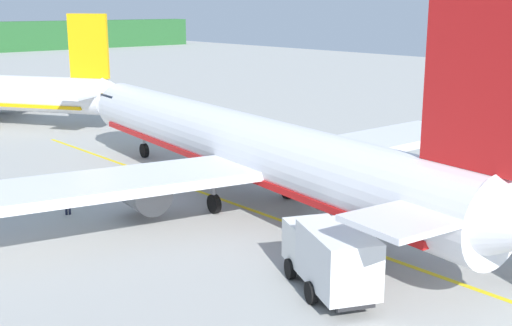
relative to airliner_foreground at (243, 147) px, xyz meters
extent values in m
cylinder|color=white|center=(0.07, 0.56, 0.11)|extent=(8.19, 36.19, 3.80)
cone|color=white|center=(2.43, 19.62, 0.11)|extent=(3.88, 2.83, 3.61)
cube|color=#192333|center=(2.16, 17.44, 0.96)|extent=(3.50, 2.78, 0.60)
cube|color=white|center=(-9.25, -0.30, -0.56)|extent=(16.67, 8.29, 0.50)
cylinder|color=slate|center=(-6.31, 1.15, -1.76)|extent=(2.58, 3.45, 2.20)
cube|color=white|center=(8.90, -2.54, -0.56)|extent=(16.09, 5.09, 0.50)
cylinder|color=slate|center=(6.40, -0.42, -1.76)|extent=(2.58, 3.45, 2.20)
cube|color=red|center=(-1.96, -15.81, 5.26)|extent=(0.90, 4.41, 6.50)
cube|color=white|center=(-1.96, -15.81, 0.51)|extent=(10.71, 4.45, 0.24)
cube|color=red|center=(0.07, 0.56, -0.94)|extent=(7.56, 32.60, 0.36)
cylinder|color=black|center=(1.75, 14.14, -2.84)|extent=(0.48, 1.13, 1.10)
cylinder|color=gray|center=(1.75, 14.14, -2.04)|extent=(0.20, 0.20, 0.50)
cylinder|color=black|center=(-2.69, -0.61, -2.84)|extent=(0.48, 1.13, 1.10)
cylinder|color=gray|center=(-2.69, -0.61, -2.04)|extent=(0.20, 0.20, 0.50)
cylinder|color=black|center=(2.47, -1.24, -2.84)|extent=(0.48, 1.13, 1.10)
cylinder|color=gray|center=(2.47, -1.24, -2.04)|extent=(0.20, 0.20, 0.50)
cone|color=white|center=(5.80, 25.14, 0.16)|extent=(4.04, 4.04, 2.94)
cube|color=white|center=(4.16, 43.10, -0.81)|extent=(14.09, 12.50, 0.45)
cube|color=#F2B20C|center=(4.28, 27.51, 4.48)|extent=(2.44, 3.55, 5.91)
cube|color=white|center=(4.28, 27.51, 0.16)|extent=(9.54, 7.56, 0.22)
cube|color=white|center=(-4.67, -10.26, -1.89)|extent=(2.75, 2.56, 1.80)
cube|color=#192333|center=(-4.31, -9.49, -1.53)|extent=(1.71, 0.85, 0.94)
cube|color=white|center=(-5.85, -12.81, -1.64)|extent=(3.60, 4.39, 2.31)
cube|color=#262628|center=(-5.47, -11.99, -2.87)|extent=(3.75, 5.74, 0.16)
cylinder|color=black|center=(-5.79, -10.07, -2.94)|extent=(0.63, 0.93, 0.90)
cylinder|color=black|center=(-3.80, -10.99, -2.94)|extent=(0.63, 0.93, 0.90)
cylinder|color=black|center=(-6.84, -12.35, -2.94)|extent=(0.63, 0.93, 0.90)
cylinder|color=black|center=(-4.85, -13.27, -2.94)|extent=(0.63, 0.93, 0.90)
cube|color=#333338|center=(6.13, -9.57, -3.24)|extent=(2.30, 2.30, 0.30)
cube|color=silver|center=(6.13, -9.57, -2.27)|extent=(2.02, 2.02, 1.63)
cube|color=silver|center=(5.79, -9.93, -1.61)|extent=(1.46, 1.43, 0.54)
cylinder|color=#191E33|center=(3.91, -4.97, -2.97)|extent=(0.14, 0.14, 0.84)
cylinder|color=#191E33|center=(3.75, -5.05, -2.97)|extent=(0.14, 0.14, 0.84)
cube|color=#CCE519|center=(3.83, -5.01, -2.24)|extent=(0.49, 0.40, 0.63)
cube|color=silver|center=(3.83, -5.01, -2.21)|extent=(0.51, 0.41, 0.06)
sphere|color=tan|center=(3.83, -5.01, -1.81)|extent=(0.23, 0.23, 0.23)
cylinder|color=#CCE519|center=(4.07, -4.88, -2.21)|extent=(0.09, 0.09, 0.60)
cylinder|color=#CCE519|center=(3.59, -5.14, -2.21)|extent=(0.09, 0.09, 0.60)
cylinder|color=#191E33|center=(-9.20, 4.66, -2.98)|extent=(0.14, 0.14, 0.82)
cylinder|color=#191E33|center=(-9.03, 4.59, -2.98)|extent=(0.14, 0.14, 0.82)
cube|color=#CCE519|center=(-9.12, 4.62, -2.26)|extent=(0.49, 0.37, 0.61)
cube|color=silver|center=(-9.12, 4.62, -2.23)|extent=(0.50, 0.39, 0.06)
sphere|color=tan|center=(-9.12, 4.62, -1.85)|extent=(0.22, 0.22, 0.22)
cylinder|color=#CCE519|center=(-9.36, 4.73, -2.23)|extent=(0.09, 0.09, 0.58)
cylinder|color=#CCE519|center=(-8.87, 4.52, -2.23)|extent=(0.09, 0.09, 0.58)
cube|color=yellow|center=(-0.72, -4.44, -3.39)|extent=(0.30, 60.00, 0.01)
camera|label=1|loc=(-24.20, -28.98, 8.14)|focal=45.78mm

